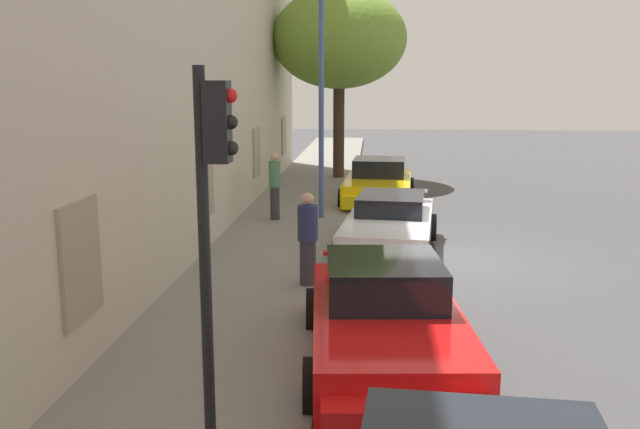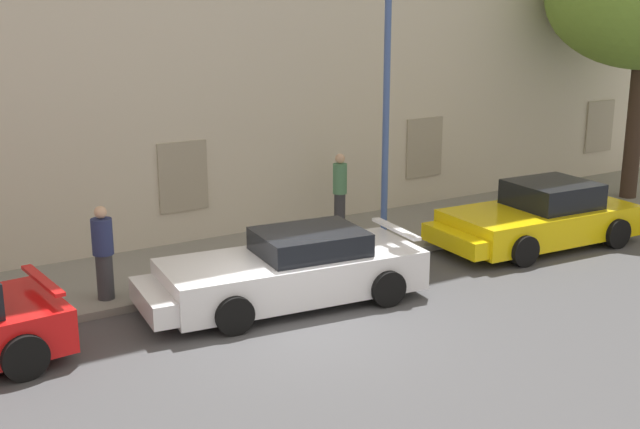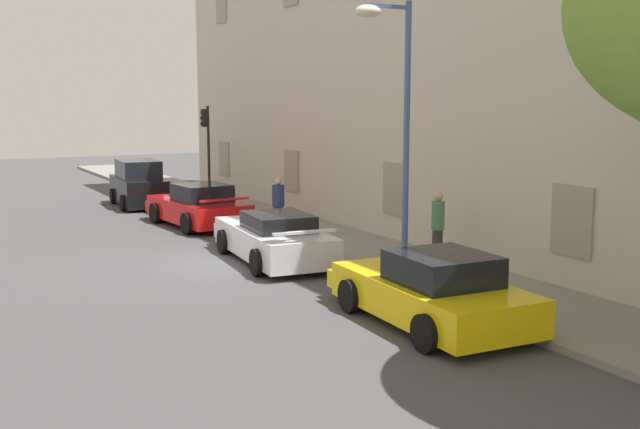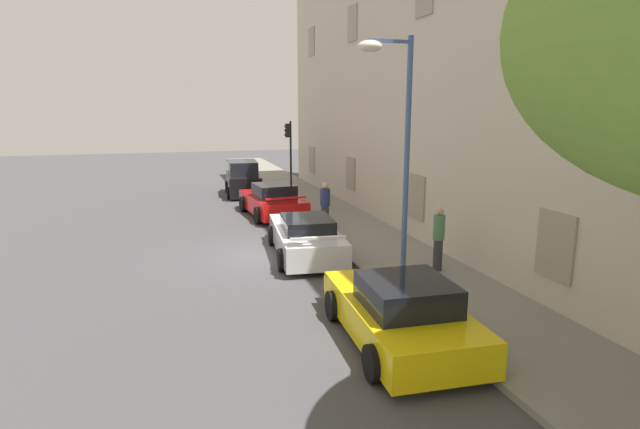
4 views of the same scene
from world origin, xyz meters
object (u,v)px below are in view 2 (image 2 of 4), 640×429
object	(u,v)px
sportscar_white_middle	(535,219)
pedestrian_strolling	(340,191)
sportscar_yellow_flank	(283,273)
pedestrian_admiring	(103,252)
street_lamp	(399,48)

from	to	relation	value
sportscar_white_middle	pedestrian_strolling	xyz separation A→B (m)	(-3.29, 2.77, 0.47)
sportscar_yellow_flank	pedestrian_strolling	distance (m)	4.32
sportscar_yellow_flank	pedestrian_admiring	size ratio (longest dim) A/B	3.07
sportscar_white_middle	street_lamp	distance (m)	4.88
pedestrian_admiring	sportscar_yellow_flank	bearing A→B (deg)	-29.11
street_lamp	pedestrian_strolling	world-z (taller)	street_lamp
street_lamp	pedestrian_admiring	bearing A→B (deg)	178.31
sportscar_yellow_flank	pedestrian_admiring	world-z (taller)	pedestrian_admiring
sportscar_white_middle	pedestrian_strolling	distance (m)	4.33
sportscar_white_middle	pedestrian_strolling	size ratio (longest dim) A/B	2.64
sportscar_white_middle	pedestrian_admiring	world-z (taller)	pedestrian_admiring
street_lamp	sportscar_yellow_flank	bearing A→B (deg)	-158.77
pedestrian_admiring	street_lamp	bearing A→B (deg)	-1.69
sportscar_yellow_flank	sportscar_white_middle	world-z (taller)	sportscar_white_middle
sportscar_yellow_flank	street_lamp	world-z (taller)	street_lamp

